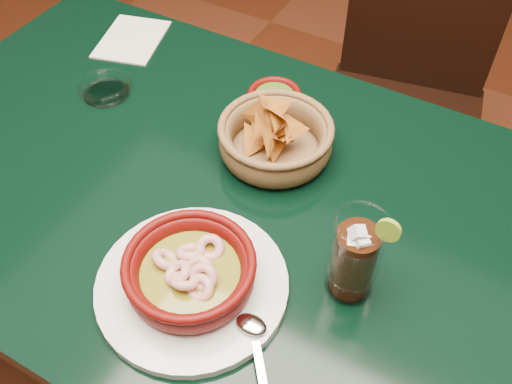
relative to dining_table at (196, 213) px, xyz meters
The scene contains 9 objects.
ground 0.65m from the dining_table, ahead, with size 7.00×7.00×0.00m, color #471C0C.
dining_table is the anchor object (origin of this frame).
dining_chair 0.75m from the dining_table, 74.95° to the left, with size 0.49×0.49×0.90m.
shrimp_plate 0.26m from the dining_table, 56.04° to the right, with size 0.35×0.29×0.08m.
chip_basket 0.21m from the dining_table, 51.59° to the left, with size 0.24×0.24×0.14m.
guacamole_ramekin 0.27m from the dining_table, 81.11° to the left, with size 0.13×0.13×0.04m.
cola_drink 0.38m from the dining_table, 12.10° to the right, with size 0.15×0.15×0.18m.
glass_ashtray 0.32m from the dining_table, 158.58° to the left, with size 0.12×0.12×0.03m.
paper_menu 0.46m from the dining_table, 140.77° to the left, with size 0.17×0.20×0.00m.
Camera 1 is at (0.43, -0.53, 1.48)m, focal length 40.00 mm.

